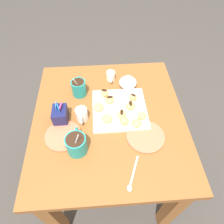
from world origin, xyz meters
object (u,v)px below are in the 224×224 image
coffee_mug_teal_left (76,144)px  beignet_7 (130,106)px  cream_pitcher_white (82,114)px  beignet_4 (137,123)px  dining_table (109,132)px  saucer_coral_right (145,136)px  saucer_coral_left (63,136)px  beignet_8 (122,114)px  beignet_5 (99,107)px  sugar_caddy (60,115)px  beignet_6 (124,121)px  ice_cream_bowl (128,82)px  beignet_0 (110,99)px  chocolate_sauce_pitcher (111,76)px  pastry_plate_square (120,109)px  coffee_mug_teal_right (79,87)px  beignet_2 (142,116)px  beignet_9 (133,97)px  beignet_1 (107,119)px  beignet_3 (104,93)px

coffee_mug_teal_left → beignet_7: size_ratio=2.86×
cream_pitcher_white → beignet_4: bearing=-104.9°
dining_table → saucer_coral_right: bearing=-128.2°
saucer_coral_left → beignet_8: size_ratio=3.21×
beignet_7 → beignet_5: bearing=87.9°
sugar_caddy → beignet_4: size_ratio=2.07×
dining_table → beignet_6: (-0.06, -0.08, 0.18)m
beignet_4 → ice_cream_bowl: bearing=1.7°
sugar_caddy → beignet_0: sugar_caddy is taller
chocolate_sauce_pitcher → beignet_5: bearing=161.5°
pastry_plate_square → saucer_coral_left: bearing=116.2°
coffee_mug_teal_left → sugar_caddy: 0.20m
saucer_coral_right → beignet_6: 0.13m
beignet_0 → beignet_6: bearing=-157.2°
coffee_mug_teal_right → beignet_2: size_ratio=2.87×
beignet_2 → beignet_9: bearing=13.3°
beignet_1 → beignet_5: size_ratio=0.96×
ice_cream_bowl → beignet_2: bearing=-170.3°
beignet_1 → beignet_7: (0.07, -0.13, 0.00)m
coffee_mug_teal_right → beignet_7: 0.31m
cream_pitcher_white → sugar_caddy: (-0.00, 0.11, 0.00)m
beignet_3 → beignet_4: size_ratio=1.02×
beignet_2 → beignet_5: bearing=71.8°
beignet_1 → ice_cream_bowl: bearing=-27.8°
chocolate_sauce_pitcher → beignet_6: 0.35m
coffee_mug_teal_left → beignet_0: coffee_mug_teal_left is taller
coffee_mug_teal_right → beignet_6: bearing=-135.9°
beignet_3 → beignet_8: size_ratio=0.94×
beignet_7 → pastry_plate_square: bearing=88.5°
dining_table → saucer_coral_right: (-0.13, -0.17, 0.15)m
pastry_plate_square → beignet_2: bearing=-121.9°
beignet_9 → dining_table: bearing=125.8°
coffee_mug_teal_right → pastry_plate_square: bearing=-123.0°
sugar_caddy → saucer_coral_left: size_ratio=0.60×
saucer_coral_left → beignet_7: 0.38m
beignet_2 → beignet_6: (-0.03, 0.09, 0.00)m
beignet_1 → beignet_2: 0.18m
beignet_6 → chocolate_sauce_pitcher: bearing=7.4°
beignet_9 → cream_pitcher_white: bearing=109.5°
saucer_coral_left → beignet_5: 0.23m
ice_cream_bowl → coffee_mug_teal_left: bearing=145.0°
coffee_mug_teal_left → beignet_7: coffee_mug_teal_left is taller
beignet_3 → ice_cream_bowl: bearing=-60.4°
chocolate_sauce_pitcher → beignet_5: chocolate_sauce_pitcher is taller
saucer_coral_right → saucer_coral_left: bearing=85.2°
beignet_0 → beignet_6: 0.16m
pastry_plate_square → coffee_mug_teal_right: (0.14, 0.22, 0.04)m
beignet_5 → beignet_9: beignet_9 is taller
cream_pitcher_white → beignet_3: 0.19m
coffee_mug_teal_left → saucer_coral_left: bearing=43.6°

